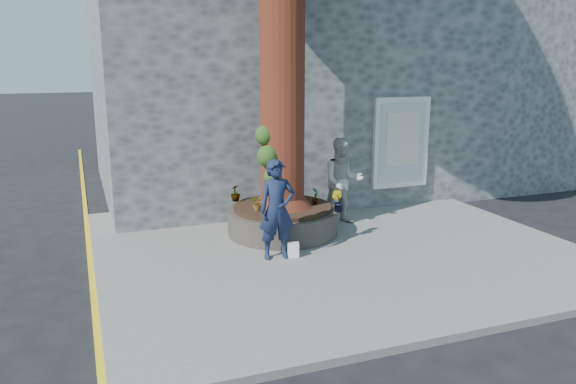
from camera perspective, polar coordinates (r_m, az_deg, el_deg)
name	(u,v)px	position (r m, az deg, el deg)	size (l,w,h in m)	color
ground	(279,277)	(9.86, -0.91, -8.63)	(120.00, 120.00, 0.00)	black
pavement	(333,246)	(11.25, 4.58, -5.52)	(9.00, 8.00, 0.12)	slate
yellow_line	(92,280)	(10.29, -19.28, -8.44)	(0.10, 30.00, 0.01)	yellow
stone_shop	(276,78)	(16.77, -1.24, 11.54)	(10.30, 8.30, 6.30)	#494B4E
neighbour_shop	(496,80)	(20.85, 20.35, 10.66)	(6.00, 8.00, 6.00)	#494B4E
planter	(283,220)	(11.76, -0.55, -2.83)	(2.30, 2.30, 0.60)	black
man	(277,210)	(10.15, -1.14, -1.80)	(0.67, 0.44, 1.84)	#151E3A
woman	(343,181)	(12.37, 5.56, 1.09)	(0.93, 0.73, 1.92)	#B9B6B1
shopping_bag	(293,250)	(10.41, 0.54, -5.90)	(0.20, 0.12, 0.28)	white
plant_a	(315,196)	(11.73, 2.76, -0.37)	(0.20, 0.14, 0.38)	gray
plant_b	(337,201)	(11.19, 5.04, -0.95)	(0.24, 0.23, 0.43)	gray
plant_c	(235,193)	(12.07, -5.37, -0.08)	(0.20, 0.20, 0.36)	gray
plant_d	(258,203)	(11.28, -3.05, -1.13)	(0.28, 0.25, 0.31)	gray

